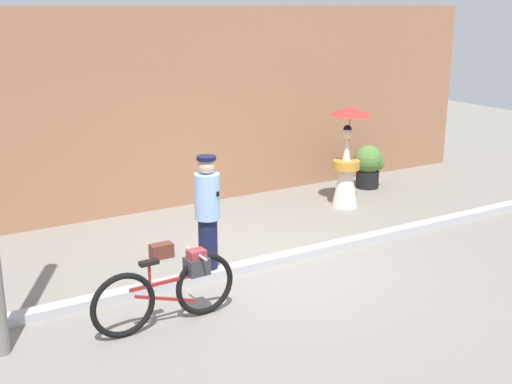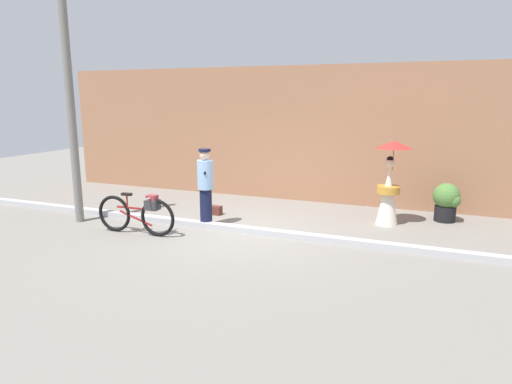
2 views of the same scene
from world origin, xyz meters
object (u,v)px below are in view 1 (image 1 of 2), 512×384
(person_officer, at_px, (207,213))
(person_with_parasol, at_px, (347,158))
(potted_plant_by_door, at_px, (369,165))
(bicycle_near_officer, at_px, (171,289))
(backpack_on_pavement, at_px, (162,250))

(person_officer, xyz_separation_m, person_with_parasol, (3.64, 1.60, 0.01))
(person_with_parasol, distance_m, potted_plant_by_door, 1.49)
(bicycle_near_officer, xyz_separation_m, person_officer, (1.01, 1.03, 0.46))
(person_officer, bearing_deg, potted_plant_by_door, 26.12)
(person_with_parasol, relative_size, potted_plant_by_door, 2.11)
(person_officer, bearing_deg, person_with_parasol, 23.73)
(bicycle_near_officer, relative_size, potted_plant_by_door, 2.06)
(bicycle_near_officer, bearing_deg, potted_plant_by_door, 30.20)
(backpack_on_pavement, bearing_deg, potted_plant_by_door, 15.44)
(person_officer, height_order, potted_plant_by_door, person_officer)
(person_with_parasol, bearing_deg, potted_plant_by_door, 32.79)
(person_with_parasol, height_order, potted_plant_by_door, person_with_parasol)
(person_officer, distance_m, potted_plant_by_door, 5.40)
(potted_plant_by_door, distance_m, backpack_on_pavement, 5.32)
(person_officer, distance_m, backpack_on_pavement, 1.27)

